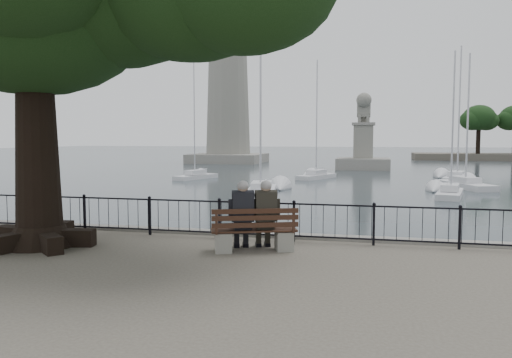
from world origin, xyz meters
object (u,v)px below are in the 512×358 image
(person_left, at_px, (242,218))
(person_right, at_px, (265,218))
(bench, at_px, (254,236))
(lion_monument, at_px, (363,150))
(lighthouse, at_px, (228,72))

(person_left, relative_size, person_right, 1.00)
(person_left, bearing_deg, person_right, 19.58)
(bench, relative_size, lion_monument, 0.23)
(bench, distance_m, person_left, 0.50)
(person_left, relative_size, lighthouse, 0.05)
(bench, relative_size, person_left, 1.25)
(person_left, bearing_deg, bench, -3.92)
(person_left, relative_size, lion_monument, 0.19)
(lighthouse, relative_size, lion_monument, 3.54)
(bench, bearing_deg, lion_monument, 87.95)
(bench, xyz_separation_m, lion_monument, (1.74, 48.74, 0.88))
(person_right, xyz_separation_m, lighthouse, (-18.48, 60.61, 11.62))
(lighthouse, height_order, lion_monument, lighthouse)
(person_left, height_order, person_right, same)
(lighthouse, xyz_separation_m, lion_monument, (20.00, -12.07, -11.14))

